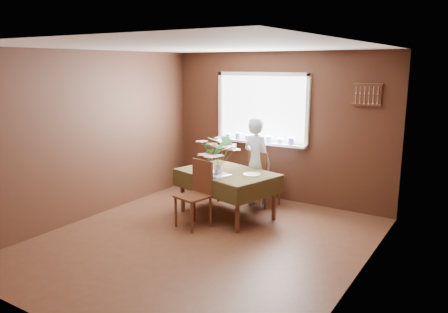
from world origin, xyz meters
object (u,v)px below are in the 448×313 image
Objects in this scene: seated_woman at (257,162)px; flower_bouquet at (218,153)px; chair_far at (262,176)px; dining_table at (227,177)px; chair_near at (197,191)px.

flower_bouquet is at bearing 91.51° from seated_woman.
seated_woman is 2.60× the size of flower_bouquet.
chair_far is 1.05m from flower_bouquet.
dining_table is at bearing 87.79° from chair_far.
flower_bouquet is at bearing 88.19° from chair_far.
chair_far is 1.34m from chair_near.
dining_table is 1.77× the size of chair_far.
flower_bouquet is (-0.27, -0.88, 0.51)m from chair_far.
chair_near reaches higher than chair_far.
dining_table is 2.88× the size of flower_bouquet.
chair_near is 0.65× the size of seated_woman.
seated_woman reaches higher than chair_far.
chair_far is at bearing 86.89° from dining_table.
seated_woman is (0.17, 0.64, 0.12)m from dining_table.
dining_table is 0.75m from chair_far.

